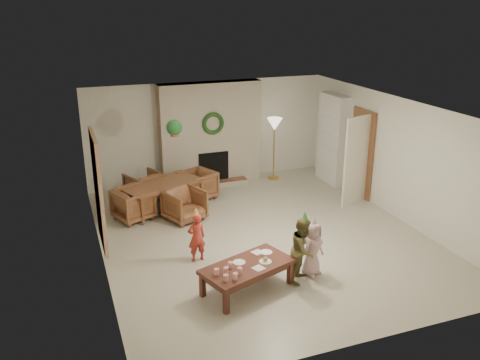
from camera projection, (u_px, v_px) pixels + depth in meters
name	position (u px, v px, depth m)	size (l,w,h in m)	color
floor	(262.00, 235.00, 9.86)	(7.00, 7.00, 0.00)	#B7B29E
ceiling	(264.00, 109.00, 9.02)	(7.00, 7.00, 0.00)	white
wall_back	(208.00, 132.00, 12.53)	(7.00, 7.00, 0.00)	silver
wall_front	(370.00, 260.00, 6.34)	(7.00, 7.00, 0.00)	silver
wall_left	(97.00, 195.00, 8.46)	(7.00, 7.00, 0.00)	silver
wall_right	(397.00, 158.00, 10.41)	(7.00, 7.00, 0.00)	silver
fireplace_mass	(210.00, 134.00, 12.35)	(2.50, 0.40, 2.50)	#4F2A15
fireplace_hearth	(216.00, 184.00, 12.44)	(1.60, 0.30, 0.12)	#5B2419
fireplace_firebox	(213.00, 167.00, 12.46)	(0.75, 0.12, 0.75)	black
fireplace_wreath	(213.00, 124.00, 12.05)	(0.54, 0.54, 0.10)	#184119
floor_lamp_base	(273.00, 178.00, 13.01)	(0.29, 0.29, 0.03)	gold
floor_lamp_post	(274.00, 151.00, 12.77)	(0.03, 0.03, 1.42)	gold
floor_lamp_shade	(275.00, 124.00, 12.54)	(0.38, 0.38, 0.32)	beige
bookshelf_carcass	(333.00, 139.00, 12.44)	(0.30, 1.00, 2.20)	white
bookshelf_shelf_a	(331.00, 164.00, 12.66)	(0.30, 0.92, 0.03)	white
bookshelf_shelf_b	(332.00, 149.00, 12.52)	(0.30, 0.92, 0.03)	white
bookshelf_shelf_c	(333.00, 133.00, 12.39)	(0.30, 0.92, 0.03)	white
bookshelf_shelf_d	(334.00, 117.00, 12.25)	(0.30, 0.92, 0.03)	white
books_row_lower	(333.00, 161.00, 12.47)	(0.20, 0.40, 0.24)	#B12720
books_row_mid	(330.00, 143.00, 12.51)	(0.20, 0.44, 0.24)	navy
books_row_upper	(334.00, 129.00, 12.25)	(0.20, 0.36, 0.22)	gold
door_frame	(362.00, 154.00, 11.54)	(0.05, 0.86, 2.04)	brown
door_leaf	(356.00, 161.00, 11.09)	(0.05, 0.80, 2.00)	beige
curtain_panel	(98.00, 191.00, 8.65)	(0.06, 1.20, 2.00)	beige
dining_table	(164.00, 197.00, 10.97)	(1.71, 0.96, 0.60)	brown
dining_chair_near	(185.00, 205.00, 10.45)	(0.71, 0.73, 0.67)	brown
dining_chair_far	(144.00, 186.00, 11.48)	(0.71, 0.73, 0.67)	brown
dining_chair_left	(134.00, 204.00, 10.48)	(0.71, 0.73, 0.67)	brown
dining_chair_right	(197.00, 185.00, 11.57)	(0.71, 0.73, 0.67)	brown
hanging_plant_cord	(174.00, 116.00, 10.04)	(0.01, 0.01, 0.70)	tan
hanging_plant_pot	(174.00, 133.00, 10.15)	(0.16, 0.16, 0.12)	brown
hanging_plant_foliage	(174.00, 128.00, 10.11)	(0.32, 0.32, 0.32)	#17461E
coffee_table_top	(247.00, 266.00, 7.88)	(1.44, 0.72, 0.07)	#53281B
coffee_table_apron	(247.00, 271.00, 7.91)	(1.33, 0.61, 0.09)	#53281B
coffee_leg_fl	(226.00, 302.00, 7.35)	(0.08, 0.08, 0.38)	#53281B
coffee_leg_fr	(290.00, 273.00, 8.14)	(0.08, 0.08, 0.38)	#53281B
coffee_leg_bl	(202.00, 285.00, 7.77)	(0.08, 0.08, 0.38)	#53281B
coffee_leg_br	(265.00, 259.00, 8.56)	(0.08, 0.08, 0.38)	#53281B
cup_a	(226.00, 278.00, 7.40)	(0.08, 0.08, 0.10)	white
cup_b	(217.00, 272.00, 7.56)	(0.08, 0.08, 0.10)	white
cup_c	(235.00, 276.00, 7.44)	(0.08, 0.08, 0.10)	white
cup_d	(226.00, 270.00, 7.60)	(0.08, 0.08, 0.10)	white
cup_e	(240.00, 271.00, 7.59)	(0.08, 0.08, 0.10)	white
cup_f	(230.00, 265.00, 7.75)	(0.08, 0.08, 0.10)	white
plate_a	(239.00, 262.00, 7.93)	(0.20, 0.20, 0.01)	white
plate_b	(265.00, 261.00, 7.95)	(0.20, 0.20, 0.01)	white
plate_c	(266.00, 252.00, 8.25)	(0.20, 0.20, 0.01)	white
food_scoop	(265.00, 259.00, 7.94)	(0.08, 0.08, 0.08)	tan
napkin_left	(259.00, 268.00, 7.76)	(0.17, 0.17, 0.01)	#F2B2C4
napkin_right	(257.00, 252.00, 8.25)	(0.17, 0.17, 0.01)	#F2B2C4
child_red	(197.00, 237.00, 8.77)	(0.32, 0.21, 0.89)	#AA3024
party_hat_red	(196.00, 212.00, 8.61)	(0.12, 0.12, 0.17)	#DCD549
child_plaid	(303.00, 249.00, 8.13)	(0.53, 0.41, 1.09)	brown
party_hat_plaid	(305.00, 216.00, 7.93)	(0.13, 0.13, 0.18)	#499E44
child_pink	(313.00, 249.00, 8.32)	(0.46, 0.30, 0.94)	#CFA5A7
party_hat_pink	(314.00, 220.00, 8.15)	(0.12, 0.12, 0.17)	#AAAAB0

